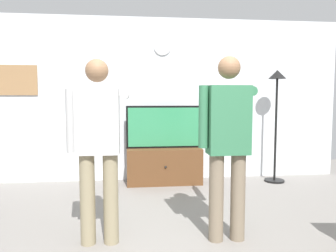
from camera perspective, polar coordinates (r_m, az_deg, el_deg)
The scene contains 8 objects.
back_wall at distance 5.39m, azimuth -2.49°, elevation 4.74°, with size 6.40×0.10×2.70m, color silver.
tv_stand at distance 5.17m, azimuth -0.67°, elevation -7.14°, with size 1.19×0.45×0.57m.
television at distance 5.12m, azimuth -0.73°, elevation -0.16°, with size 1.21×0.07×0.68m.
wall_clock at distance 5.41m, azimuth -1.01°, elevation 14.05°, with size 0.28×0.28×0.03m, color white.
framed_picture at distance 5.63m, azimuth -25.33°, elevation 7.43°, with size 0.61×0.04×0.48m, color #997047.
floor_lamp at distance 5.46m, azimuth 18.86°, elevation 4.03°, with size 0.32×0.32×1.83m.
person_standing_nearer_lamp at distance 3.02m, azimuth -12.36°, elevation -2.67°, with size 0.57×0.78×1.72m.
person_standing_nearer_couch at distance 3.07m, azimuth 10.62°, elevation -2.16°, with size 0.57×0.78×1.76m.
Camera 1 is at (-0.36, -2.43, 1.36)m, focal length 34.05 mm.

